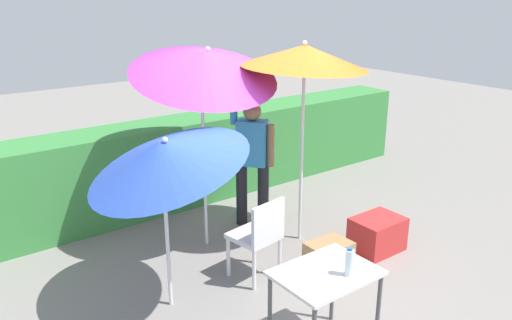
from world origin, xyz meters
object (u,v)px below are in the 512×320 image
object	(u,v)px
umbrella_orange	(164,155)
person_vendor	(252,156)
folding_table	(326,282)
bottle_water	(349,262)
umbrella_yellow	(305,57)
cooler_box	(377,234)
umbrella_rainbow	(205,64)
chair_plastic	(259,234)
crate_cardboard	(329,258)

from	to	relation	value
umbrella_orange	person_vendor	bearing A→B (deg)	30.48
folding_table	bottle_water	world-z (taller)	bottle_water
umbrella_orange	person_vendor	size ratio (longest dim) A/B	1.00
bottle_water	umbrella_yellow	bearing A→B (deg)	58.67
cooler_box	folding_table	xyz separation A→B (m)	(-1.72, -0.90, 0.46)
umbrella_orange	cooler_box	bearing A→B (deg)	-9.70
umbrella_rainbow	chair_plastic	distance (m)	1.88
chair_plastic	folding_table	size ratio (longest dim) A/B	1.11
chair_plastic	folding_table	xyz separation A→B (m)	(-0.25, -1.22, 0.15)
umbrella_rainbow	folding_table	xyz separation A→B (m)	(-0.26, -2.19, -1.46)
umbrella_rainbow	person_vendor	bearing A→B (deg)	8.58
person_vendor	crate_cardboard	xyz separation A→B (m)	(-0.05, -1.43, -0.76)
umbrella_orange	cooler_box	size ratio (longest dim) A/B	3.29
chair_plastic	cooler_box	xyz separation A→B (m)	(1.46, -0.32, -0.31)
umbrella_yellow	cooler_box	xyz separation A→B (m)	(0.52, -0.75, -1.98)
umbrella_orange	chair_plastic	world-z (taller)	umbrella_orange
bottle_water	cooler_box	bearing A→B (deg)	32.83
person_vendor	cooler_box	xyz separation A→B (m)	(0.76, -1.40, -0.74)
folding_table	bottle_water	xyz separation A→B (m)	(0.10, -0.15, 0.21)
umbrella_yellow	crate_cardboard	distance (m)	2.17
umbrella_rainbow	crate_cardboard	distance (m)	2.44
umbrella_rainbow	umbrella_orange	distance (m)	1.43
umbrella_yellow	folding_table	world-z (taller)	umbrella_yellow
cooler_box	folding_table	bearing A→B (deg)	-152.42
crate_cardboard	chair_plastic	bearing A→B (deg)	151.06
umbrella_orange	cooler_box	world-z (taller)	umbrella_orange
umbrella_yellow	umbrella_rainbow	bearing A→B (deg)	150.39
umbrella_rainbow	chair_plastic	size ratio (longest dim) A/B	2.86
crate_cardboard	folding_table	distance (m)	1.34
umbrella_rainbow	person_vendor	world-z (taller)	umbrella_rainbow
umbrella_rainbow	umbrella_orange	size ratio (longest dim) A/B	1.36
umbrella_rainbow	person_vendor	xyz separation A→B (m)	(0.70, 0.11, -1.19)
umbrella_yellow	bottle_water	size ratio (longest dim) A/B	9.82
umbrella_rainbow	cooler_box	world-z (taller)	umbrella_rainbow
crate_cardboard	bottle_water	size ratio (longest dim) A/B	1.90
crate_cardboard	bottle_water	distance (m)	1.46
umbrella_rainbow	umbrella_yellow	size ratio (longest dim) A/B	1.08
chair_plastic	umbrella_orange	bearing A→B (deg)	174.63
cooler_box	bottle_water	distance (m)	2.03
person_vendor	bottle_water	size ratio (longest dim) A/B	7.83
crate_cardboard	cooler_box	bearing A→B (deg)	2.58
umbrella_rainbow	cooler_box	xyz separation A→B (m)	(1.46, -1.29, -1.92)
umbrella_rainbow	crate_cardboard	bearing A→B (deg)	-63.83
umbrella_orange	crate_cardboard	size ratio (longest dim) A/B	4.10
crate_cardboard	bottle_water	xyz separation A→B (m)	(-0.81, -1.01, 0.69)
umbrella_rainbow	cooler_box	distance (m)	2.74
folding_table	bottle_water	size ratio (longest dim) A/B	3.33
chair_plastic	bottle_water	world-z (taller)	bottle_water
umbrella_rainbow	bottle_water	distance (m)	2.65
cooler_box	folding_table	world-z (taller)	folding_table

